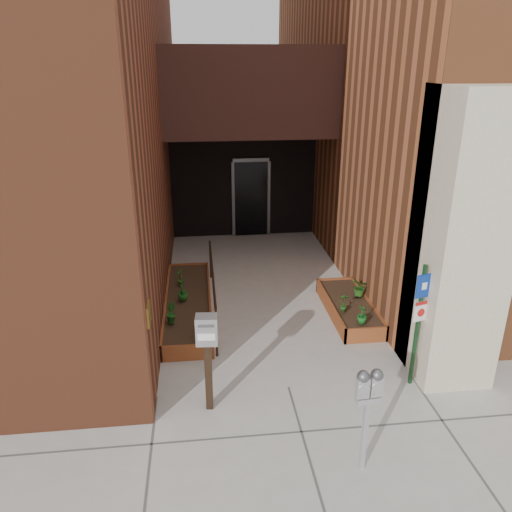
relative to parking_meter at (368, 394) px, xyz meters
name	(u,v)px	position (x,y,z in m)	size (l,w,h in m)	color
ground	(288,387)	(-0.61, 1.71, -1.10)	(80.00, 80.00, 0.00)	#9E9991
architecture	(236,47)	(-0.79, 8.60, 3.88)	(20.00, 14.60, 10.00)	brown
planter_left	(188,305)	(-2.16, 4.41, -0.97)	(0.90, 3.60, 0.30)	maroon
planter_right	(349,308)	(0.99, 3.91, -0.97)	(0.80, 2.20, 0.30)	maroon
handrail	(212,277)	(-1.66, 4.36, -0.36)	(0.04, 3.34, 0.90)	black
parking_meter	(368,394)	(0.00, 0.00, 0.00)	(0.32, 0.16, 1.42)	#B6B6B9
sign_post	(420,313)	(1.30, 1.58, 0.13)	(0.27, 0.10, 2.00)	#14381B
payment_dropbox	(207,343)	(-1.82, 1.37, -0.02)	(0.31, 0.25, 1.49)	black
shrub_left_a	(204,328)	(-1.86, 2.81, -0.61)	(0.34, 0.34, 0.38)	#1C631F
shrub_left_b	(171,313)	(-2.45, 3.44, -0.62)	(0.20, 0.20, 0.37)	#195117
shrub_left_c	(183,291)	(-2.25, 4.32, -0.62)	(0.20, 0.20, 0.36)	#1A5017
shrub_left_d	(180,277)	(-2.32, 5.05, -0.62)	(0.19, 0.19, 0.35)	#2C631C
shrub_right_a	(362,315)	(0.95, 3.01, -0.63)	(0.19, 0.19, 0.34)	#164F19
shrub_right_b	(344,303)	(0.74, 3.47, -0.61)	(0.20, 0.20, 0.38)	#214F16
shrub_right_c	(360,288)	(1.24, 4.08, -0.62)	(0.33, 0.33, 0.37)	#245618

